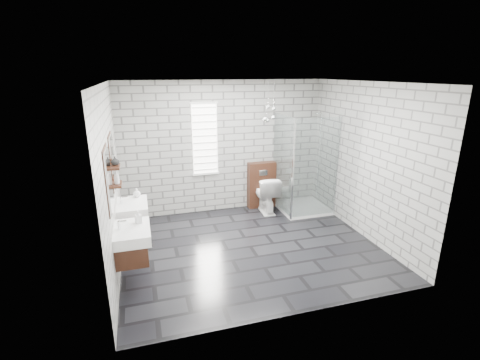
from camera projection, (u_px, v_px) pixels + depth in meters
name	position (u px, v px, depth m)	size (l,w,h in m)	color
floor	(251.00, 247.00, 5.92)	(4.20, 3.60, 0.02)	black
ceiling	(252.00, 82.00, 5.11)	(4.20, 3.60, 0.02)	white
wall_back	(224.00, 148.00, 7.17)	(4.20, 0.02, 2.70)	#A1A09B
wall_front	(302.00, 213.00, 3.86)	(4.20, 0.02, 2.70)	#A1A09B
wall_left	(111.00, 182.00, 4.95)	(0.02, 3.60, 2.70)	#A1A09B
wall_right	(366.00, 161.00, 6.08)	(0.02, 3.60, 2.70)	#A1A09B
vanity_left	(129.00, 235.00, 4.67)	(0.47, 0.70, 1.57)	#3D1F13
vanity_right	(130.00, 209.00, 5.55)	(0.47, 0.70, 1.57)	#3D1F13
shelf_lower	(117.00, 184.00, 4.93)	(0.14, 0.30, 0.03)	#3D1F13
shelf_upper	(115.00, 167.00, 4.85)	(0.14, 0.30, 0.03)	#3D1F13
window	(205.00, 139.00, 6.98)	(0.56, 0.05, 1.48)	white
cistern_panel	(261.00, 185.00, 7.54)	(0.60, 0.20, 1.00)	#3D1F13
flush_plate	(263.00, 173.00, 7.35)	(0.18, 0.01, 0.12)	silver
shower_enclosure	(301.00, 189.00, 7.25)	(1.00, 1.00, 2.03)	white
pendant_cluster	(269.00, 114.00, 6.77)	(0.32, 0.23, 0.81)	silver
toilet	(266.00, 194.00, 7.32)	(0.43, 0.76, 0.77)	white
soap_bottle_a	(138.00, 217.00, 4.78)	(0.08, 0.08, 0.18)	#B2B2B2
soap_bottle_b	(137.00, 193.00, 5.77)	(0.12, 0.12, 0.15)	#B2B2B2
soap_bottle_c	(117.00, 177.00, 4.88)	(0.07, 0.07, 0.19)	#B2B2B2
vase	(115.00, 161.00, 4.87)	(0.12, 0.12, 0.12)	#B2B2B2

